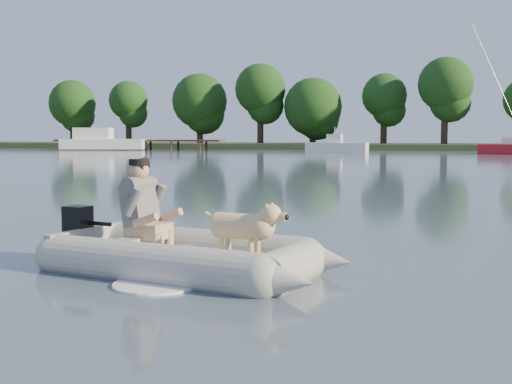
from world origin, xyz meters
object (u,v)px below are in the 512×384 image
(dinghy, at_px, (188,221))
(motorboat, at_px, (337,140))
(dog, at_px, (239,231))
(cabin_cruiser, at_px, (104,139))
(man, at_px, (141,202))
(dock, at_px, (138,145))

(dinghy, xyz_separation_m, motorboat, (-5.49, 49.29, 0.48))
(dog, xyz_separation_m, cabin_cruiser, (-29.30, 50.32, 0.60))
(man, bearing_deg, dinghy, -4.24)
(cabin_cruiser, xyz_separation_m, motorboat, (23.17, -0.95, -0.05))
(dinghy, distance_m, cabin_cruiser, 57.85)
(dinghy, relative_size, man, 4.39)
(man, bearing_deg, motorboat, 107.08)
(dock, height_order, motorboat, motorboat)
(man, xyz_separation_m, motorboat, (-4.83, 49.11, 0.29))
(man, relative_size, cabin_cruiser, 0.12)
(man, relative_size, motorboat, 0.19)
(dock, xyz_separation_m, dinghy, (26.04, -52.36, 0.06))
(dinghy, xyz_separation_m, man, (-0.66, 0.19, 0.18))
(dock, bearing_deg, man, -64.06)
(dock, relative_size, dinghy, 3.90)
(cabin_cruiser, relative_size, motorboat, 1.54)
(dinghy, relative_size, cabin_cruiser, 0.55)
(dog, xyz_separation_m, motorboat, (-6.12, 49.37, 0.55))
(man, height_order, dog, man)
(dinghy, distance_m, dog, 0.64)
(dock, distance_m, man, 58.03)
(dinghy, distance_m, motorboat, 49.60)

